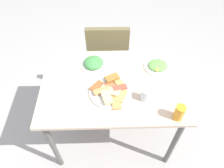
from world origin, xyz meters
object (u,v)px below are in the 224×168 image
Objects in this scene: drinking_glass at (145,95)px; paper_napkin at (65,113)px; dining_table at (113,91)px; fork at (65,115)px; dining_chair at (108,55)px; pide_platter at (111,91)px; salad_plate_greens at (94,63)px; salad_plate_rice at (158,66)px; soda_can at (179,113)px; spoon at (66,110)px.

drinking_glass reaches higher than paper_napkin.
fork is (-0.34, -0.28, 0.10)m from dining_table.
drinking_glass is (0.26, -0.76, 0.29)m from dining_chair.
dining_chair is 2.77× the size of pide_platter.
salad_plate_greens is 0.50m from paper_napkin.
salad_plate_rice is at bearing 35.77° from fork.
paper_napkin reaches higher than dining_table.
paper_napkin is (-0.72, -0.43, -0.01)m from salad_plate_rice.
pide_platter is at bearing 152.16° from soda_can.
fork is at bearing 177.09° from soda_can.
paper_napkin is at bearing -148.97° from salad_plate_rice.
soda_can is 0.82× the size of paper_napkin.
salad_plate_rice is 1.38× the size of fork.
dining_table is 9.12× the size of soda_can.
pide_platter is 2.06× the size of fork.
spoon is (-0.30, -0.85, 0.25)m from dining_chair.
drinking_glass is 0.68× the size of paper_napkin.
pide_platter is 0.47m from salad_plate_rice.
salad_plate_greens reaches higher than spoon.
drinking_glass is (0.24, -0.07, 0.04)m from pide_platter.
dining_chair reaches higher than spoon.
pide_platter is 0.38m from fork.
salad_plate_rice is at bearing 96.17° from soda_can.
salad_plate_greens is 1.50× the size of paper_napkin.
salad_plate_greens is at bearing 136.54° from drinking_glass.
soda_can is (0.45, -0.24, 0.05)m from pide_platter.
pide_platter is (-0.01, -0.09, 0.11)m from dining_table.
pide_platter is at bearing 28.91° from paper_napkin.
salad_plate_rice is at bearing 32.70° from pide_platter.
spoon is (-0.77, 0.08, -0.06)m from soda_can.
dining_chair is 5.69× the size of fork.
soda_can is 0.26m from drinking_glass.
fork is 0.04m from spoon.
dining_table is 0.28m from salad_plate_greens.
fork is at bearing -147.92° from salad_plate_rice.
dining_table is at bearing -53.07° from salad_plate_greens.
spoon reaches higher than dining_table.
dining_chair reaches higher than fork.
fork is at bearing -148.70° from pide_platter.
drinking_glass reaches higher than salad_plate_greens.
drinking_glass is 0.57m from spoon.
drinking_glass is at bearing -71.08° from dining_chair.
salad_plate_greens is 0.52m from fork.
salad_plate_greens is 0.53m from salad_plate_rice.
salad_plate_rice is 0.84m from paper_napkin.
drinking_glass is at bearing 16.02° from fork.
dining_table is at bearing 38.00° from paper_napkin.
spoon is at bearing -150.04° from salad_plate_rice.
drinking_glass reaches higher than fork.
drinking_glass is (0.23, -0.16, 0.15)m from dining_table.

